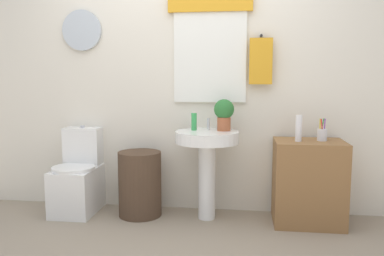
% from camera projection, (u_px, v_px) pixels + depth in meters
% --- Properties ---
extents(back_wall, '(4.40, 0.18, 2.60)m').
position_uv_depth(back_wall, '(189.00, 70.00, 3.61)').
color(back_wall, silver).
rests_on(back_wall, ground_plane).
extents(toilet, '(0.38, 0.51, 0.78)m').
position_uv_depth(toilet, '(78.00, 180.00, 3.60)').
color(toilet, white).
rests_on(toilet, ground_plane).
extents(laundry_hamper, '(0.38, 0.38, 0.58)m').
position_uv_depth(laundry_hamper, '(140.00, 184.00, 3.49)').
color(laundry_hamper, '#4C3828').
rests_on(laundry_hamper, ground_plane).
extents(pedestal_sink, '(0.55, 0.55, 0.77)m').
position_uv_depth(pedestal_sink, '(207.00, 152.00, 3.38)').
color(pedestal_sink, white).
rests_on(pedestal_sink, ground_plane).
extents(faucet, '(0.03, 0.03, 0.10)m').
position_uv_depth(faucet, '(208.00, 124.00, 3.47)').
color(faucet, silver).
rests_on(faucet, pedestal_sink).
extents(wooden_cabinet, '(0.57, 0.44, 0.71)m').
position_uv_depth(wooden_cabinet, '(308.00, 182.00, 3.30)').
color(wooden_cabinet, olive).
rests_on(wooden_cabinet, ground_plane).
extents(soap_bottle, '(0.05, 0.05, 0.15)m').
position_uv_depth(soap_bottle, '(194.00, 122.00, 3.41)').
color(soap_bottle, green).
rests_on(soap_bottle, pedestal_sink).
extents(potted_plant, '(0.17, 0.17, 0.27)m').
position_uv_depth(potted_plant, '(224.00, 113.00, 3.38)').
color(potted_plant, '#AD5B38').
rests_on(potted_plant, pedestal_sink).
extents(lotion_bottle, '(0.05, 0.05, 0.22)m').
position_uv_depth(lotion_bottle, '(299.00, 128.00, 3.21)').
color(lotion_bottle, white).
rests_on(lotion_bottle, wooden_cabinet).
extents(toothbrush_cup, '(0.08, 0.08, 0.19)m').
position_uv_depth(toothbrush_cup, '(322.00, 134.00, 3.25)').
color(toothbrush_cup, silver).
rests_on(toothbrush_cup, wooden_cabinet).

